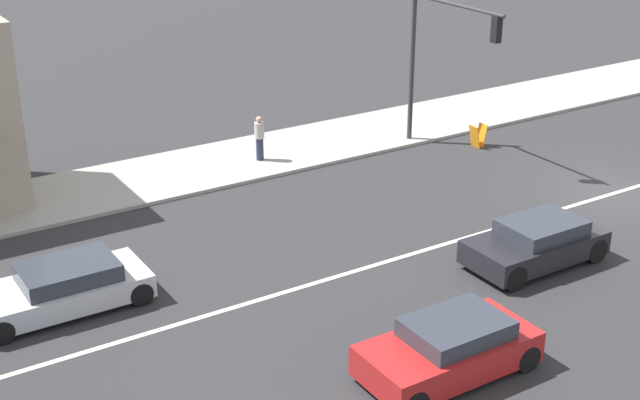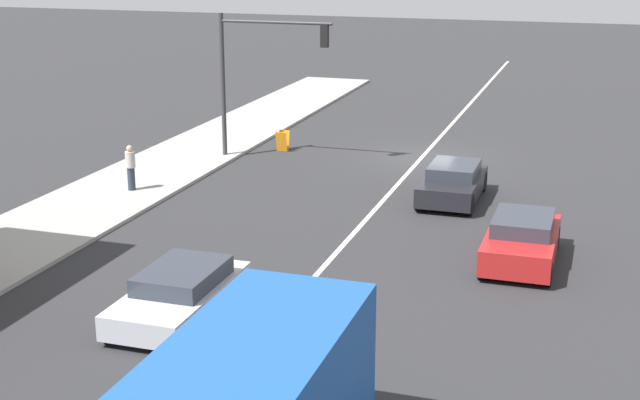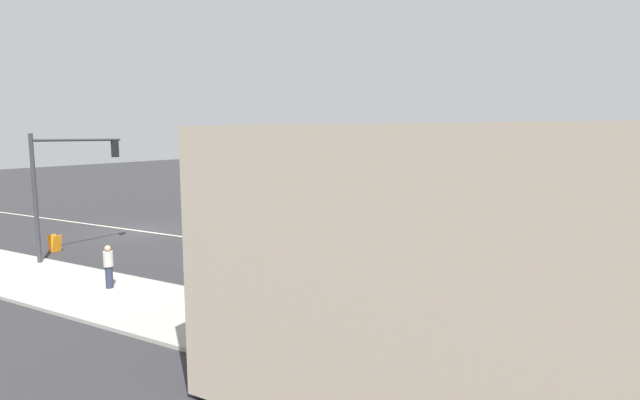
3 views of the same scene
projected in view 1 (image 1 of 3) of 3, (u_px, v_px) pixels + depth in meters
The scene contains 8 objects.
ground_plane at pixel (63, 359), 19.79m from camera, with size 160.00×160.00×0.00m, color #2B2B2D.
lane_marking_center at pixel (615, 193), 28.62m from camera, with size 0.16×60.00×0.01m, color beige.
traffic_signal_main at pixel (439, 46), 30.61m from camera, with size 4.59×0.34×5.60m.
pedestrian at pixel (260, 137), 30.76m from camera, with size 0.34×0.34×1.58m.
warning_aframe_sign at pixel (478, 136), 32.49m from camera, with size 0.45×0.53×0.84m.
hatchback_red at pixel (450, 349), 19.04m from camera, with size 1.85×3.89×1.28m.
sedan_dark at pixel (536, 243), 23.84m from camera, with size 1.84×3.87×1.23m.
sedan_silver at pixel (63, 287), 21.66m from camera, with size 1.92×4.16×1.16m.
Camera 1 is at (-17.28, 22.12, 11.02)m, focal length 50.00 mm.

